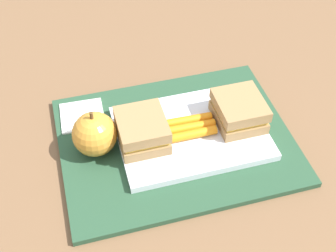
# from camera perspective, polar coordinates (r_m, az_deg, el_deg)

# --- Properties ---
(ground_plane) EXTENTS (2.40, 2.40, 0.00)m
(ground_plane) POSITION_cam_1_polar(r_m,az_deg,el_deg) (0.72, 0.96, -2.11)
(ground_plane) COLOR brown
(lunchbag_mat) EXTENTS (0.36, 0.28, 0.01)m
(lunchbag_mat) POSITION_cam_1_polar(r_m,az_deg,el_deg) (0.72, 0.96, -1.84)
(lunchbag_mat) COLOR #284C33
(lunchbag_mat) RESTS_ON ground_plane
(food_tray) EXTENTS (0.23, 0.17, 0.01)m
(food_tray) POSITION_cam_1_polar(r_m,az_deg,el_deg) (0.71, 2.90, -0.86)
(food_tray) COLOR white
(food_tray) RESTS_ON lunchbag_mat
(sandwich_half_left) EXTENTS (0.07, 0.08, 0.04)m
(sandwich_half_left) POSITION_cam_1_polar(r_m,az_deg,el_deg) (0.72, 8.94, 1.89)
(sandwich_half_left) COLOR #9E7A4C
(sandwich_half_left) RESTS_ON food_tray
(sandwich_half_right) EXTENTS (0.07, 0.08, 0.04)m
(sandwich_half_right) POSITION_cam_1_polar(r_m,az_deg,el_deg) (0.68, -3.29, -0.54)
(sandwich_half_right) COLOR #9E7A4C
(sandwich_half_right) RESTS_ON food_tray
(carrot_sticks_bundle) EXTENTS (0.08, 0.04, 0.02)m
(carrot_sticks_bundle) POSITION_cam_1_polar(r_m,az_deg,el_deg) (0.71, 2.92, -0.11)
(carrot_sticks_bundle) COLOR orange
(carrot_sticks_bundle) RESTS_ON food_tray
(apple) EXTENTS (0.07, 0.07, 0.08)m
(apple) POSITION_cam_1_polar(r_m,az_deg,el_deg) (0.68, -9.22, -1.01)
(apple) COLOR gold
(apple) RESTS_ON lunchbag_mat
(paper_napkin) EXTENTS (0.07, 0.07, 0.00)m
(paper_napkin) POSITION_cam_1_polar(r_m,az_deg,el_deg) (0.76, -10.75, 1.29)
(paper_napkin) COLOR white
(paper_napkin) RESTS_ON lunchbag_mat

